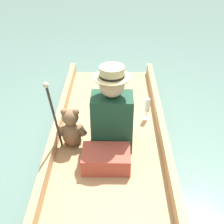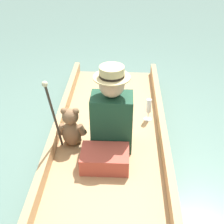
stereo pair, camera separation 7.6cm
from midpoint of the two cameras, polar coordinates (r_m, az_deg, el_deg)
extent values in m
plane|color=slate|center=(3.20, 0.36, -5.43)|extent=(16.00, 16.00, 0.00)
cube|color=tan|center=(3.15, 0.36, -4.31)|extent=(1.07, 2.63, 0.16)
cube|color=tan|center=(3.12, -8.91, -1.89)|extent=(0.06, 2.63, 0.13)
cube|color=tan|center=(3.09, 9.75, -2.37)|extent=(0.06, 2.63, 0.13)
cube|color=#B24738|center=(2.65, -0.47, -8.52)|extent=(0.40, 0.28, 0.15)
cube|color=white|center=(3.18, 0.97, -0.97)|extent=(0.32, 0.51, 0.11)
cube|color=#19422D|center=(2.75, 0.76, -1.80)|extent=(0.36, 0.25, 0.52)
cube|color=beige|center=(2.84, 0.85, 0.33)|extent=(0.04, 0.01, 0.29)
cube|color=white|center=(2.83, -1.15, 0.81)|extent=(0.02, 0.01, 0.31)
cube|color=white|center=(2.82, 2.87, 0.72)|extent=(0.02, 0.01, 0.31)
sphere|color=tan|center=(2.56, 0.82, 5.00)|extent=(0.21, 0.21, 0.21)
cylinder|color=#CCB77F|center=(2.53, 0.83, 6.40)|extent=(0.31, 0.31, 0.01)
cylinder|color=#CCB77F|center=(2.51, 0.84, 7.39)|extent=(0.20, 0.20, 0.09)
cylinder|color=black|center=(2.52, 0.83, 6.74)|extent=(0.21, 0.21, 0.02)
ellipsoid|color=#846042|center=(2.85, -6.61, -3.94)|extent=(0.17, 0.14, 0.25)
sphere|color=#846042|center=(2.75, -6.86, -0.82)|extent=(0.15, 0.15, 0.15)
sphere|color=brown|center=(2.80, -6.66, -0.30)|extent=(0.06, 0.06, 0.06)
sphere|color=#846042|center=(2.73, -8.00, 0.18)|extent=(0.06, 0.06, 0.06)
sphere|color=#846042|center=(2.71, -5.86, 0.13)|extent=(0.06, 0.06, 0.06)
cylinder|color=#846042|center=(2.84, -8.50, -3.15)|extent=(0.10, 0.07, 0.11)
cylinder|color=#846042|center=(2.81, -4.82, -3.27)|extent=(0.10, 0.07, 0.11)
sphere|color=#846042|center=(2.94, -7.29, -4.98)|extent=(0.07, 0.07, 0.07)
sphere|color=#846042|center=(2.93, -5.51, -5.04)|extent=(0.07, 0.07, 0.07)
cylinder|color=silver|center=(3.27, 7.21, -1.30)|extent=(0.08, 0.08, 0.01)
cylinder|color=silver|center=(3.25, 7.27, -0.61)|extent=(0.01, 0.01, 0.09)
cylinder|color=silver|center=(3.19, 7.41, 1.15)|extent=(0.05, 0.05, 0.15)
cylinder|color=#2D2823|center=(2.59, -9.62, -1.13)|extent=(0.02, 0.33, 0.80)
sphere|color=beige|center=(2.26, -11.27, 5.03)|extent=(0.04, 0.04, 0.04)
camera|label=1|loc=(0.04, -89.20, 0.51)|focal=50.00mm
camera|label=2|loc=(0.04, 90.80, -0.51)|focal=50.00mm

